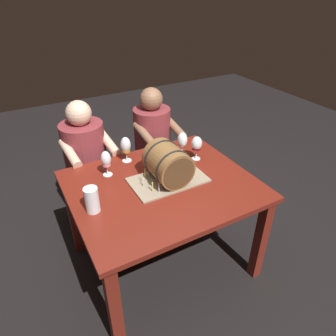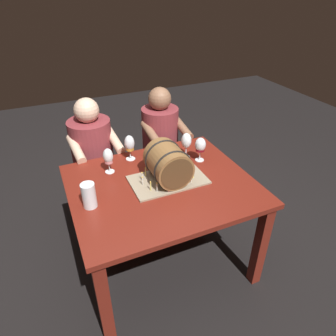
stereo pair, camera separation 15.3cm
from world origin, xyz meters
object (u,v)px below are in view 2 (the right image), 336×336
beer_pint (89,197)px  person_seated_left (95,166)px  dining_table (162,196)px  person_seated_right (161,152)px  wine_glass_rose (108,157)px  wine_glass_amber (130,144)px  wine_glass_empty (186,141)px  wine_glass_red (200,146)px  barrel_cake (168,165)px

beer_pint → person_seated_left: bearing=77.9°
dining_table → person_seated_right: person_seated_right is taller
beer_pint → wine_glass_rose: bearing=58.0°
wine_glass_rose → person_seated_right: person_seated_right is taller
wine_glass_rose → wine_glass_amber: bearing=30.6°
wine_glass_empty → person_seated_left: size_ratio=0.18×
wine_glass_amber → wine_glass_rose: (-0.19, -0.11, -0.01)m
wine_glass_amber → person_seated_left: 0.55m
dining_table → beer_pint: 0.51m
wine_glass_red → barrel_cake: bearing=-155.0°
wine_glass_empty → person_seated_left: person_seated_left is taller
dining_table → beer_pint: beer_pint is taller
dining_table → person_seated_left: person_seated_left is taller
wine_glass_amber → wine_glass_empty: bearing=-19.0°
dining_table → barrel_cake: size_ratio=2.38×
dining_table → person_seated_left: size_ratio=1.07×
wine_glass_rose → beer_pint: size_ratio=1.16×
barrel_cake → wine_glass_red: bearing=25.0°
wine_glass_rose → person_seated_right: 0.83m
dining_table → person_seated_left: 0.83m
wine_glass_amber → wine_glass_red: size_ratio=1.06×
dining_table → person_seated_right: (0.31, 0.76, -0.12)m
person_seated_right → wine_glass_amber: bearing=-137.0°
wine_glass_amber → person_seated_right: (0.40, 0.37, -0.35)m
person_seated_right → dining_table: bearing=-112.0°
wine_glass_rose → wine_glass_red: same height
wine_glass_amber → wine_glass_rose: 0.22m
wine_glass_empty → person_seated_left: bearing=140.5°
wine_glass_empty → dining_table: bearing=-140.5°
barrel_cake → wine_glass_red: barrel_cake is taller
beer_pint → person_seated_right: bearing=45.6°
dining_table → person_seated_right: size_ratio=1.06×
wine_glass_amber → person_seated_left: size_ratio=0.17×
wine_glass_amber → person_seated_right: person_seated_right is taller
dining_table → beer_pint: size_ratio=7.54×
wine_glass_empty → beer_pint: wine_glass_empty is taller
wine_glass_rose → wine_glass_empty: 0.59m
wine_glass_rose → wine_glass_empty: bearing=-2.4°
barrel_cake → person_seated_right: bearing=71.2°
barrel_cake → beer_pint: bearing=-173.7°
wine_glass_red → beer_pint: wine_glass_red is taller
barrel_cake → person_seated_right: size_ratio=0.45×
wine_glass_amber → wine_glass_red: (0.47, -0.22, -0.00)m
wine_glass_empty → beer_pint: bearing=-159.2°
wine_glass_amber → person_seated_right: 0.64m
barrel_cake → wine_glass_rose: barrel_cake is taller
wine_glass_red → person_seated_right: 0.69m
wine_glass_rose → person_seated_left: person_seated_left is taller
wine_glass_rose → person_seated_left: 0.59m
person_seated_left → wine_glass_red: bearing=-41.0°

